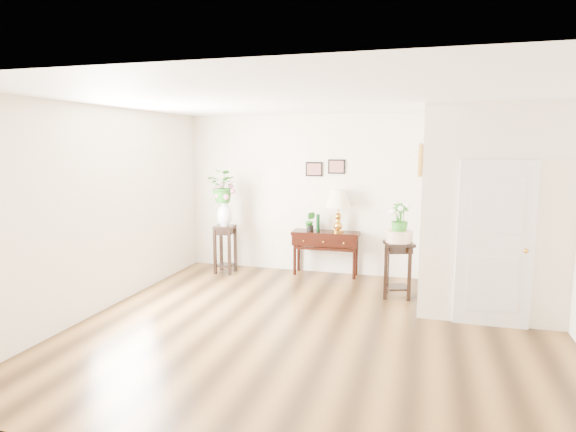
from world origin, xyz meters
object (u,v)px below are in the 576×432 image
at_px(console_table, 326,253).
at_px(plant_stand_a, 225,249).
at_px(table_lamp, 338,212).
at_px(plant_stand_b, 398,270).

xyz_separation_m(console_table, plant_stand_a, (-1.75, -0.35, 0.04)).
bearing_deg(plant_stand_a, table_lamp, 10.04).
relative_size(console_table, plant_stand_a, 1.36).
distance_m(console_table, plant_stand_b, 1.58).
bearing_deg(plant_stand_b, table_lamp, 139.87).
xyz_separation_m(table_lamp, plant_stand_a, (-1.97, -0.35, -0.70)).
bearing_deg(plant_stand_b, plant_stand_a, 169.56).
relative_size(plant_stand_a, plant_stand_b, 1.02).
height_order(table_lamp, plant_stand_b, table_lamp).
bearing_deg(plant_stand_a, console_table, 11.24).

